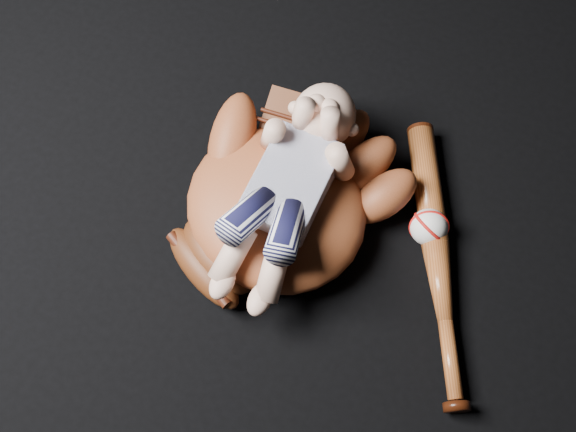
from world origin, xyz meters
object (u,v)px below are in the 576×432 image
(baseball_bat, at_px, (437,260))
(baseball, at_px, (429,227))
(baseball_glove, at_px, (276,204))
(newborn_baby, at_px, (283,195))

(baseball_bat, distance_m, baseball, 0.06)
(baseball_glove, relative_size, newborn_baby, 1.12)
(baseball_glove, bearing_deg, newborn_baby, 0.67)
(baseball_glove, xyz_separation_m, baseball_bat, (0.28, 0.05, -0.05))
(baseball_glove, xyz_separation_m, baseball, (0.25, 0.09, -0.04))
(baseball, bearing_deg, newborn_baby, -155.96)
(baseball_glove, height_order, newborn_baby, newborn_baby)
(baseball_glove, bearing_deg, baseball_bat, 34.13)
(newborn_baby, distance_m, baseball, 0.27)
(baseball, bearing_deg, baseball_bat, -52.38)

